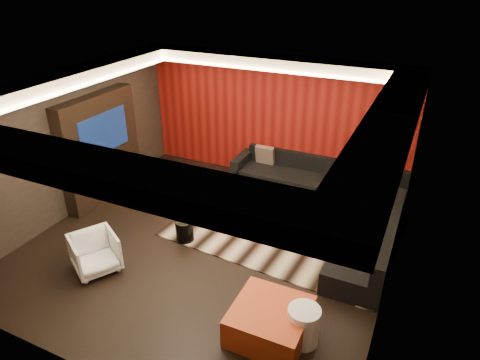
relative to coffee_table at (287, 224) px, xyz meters
The scene contains 26 objects.
floor 1.48m from the coffee_table, 137.07° to the right, with size 6.00×6.00×0.02m, color black.
ceiling 3.08m from the coffee_table, 137.07° to the right, with size 6.00×6.00×0.02m, color silver.
wall_back 2.62m from the coffee_table, 118.31° to the left, with size 6.00×0.02×2.80m, color black.
wall_left 4.40m from the coffee_table, 166.20° to the right, with size 0.02×6.00×2.80m, color black.
wall_right 2.53m from the coffee_table, 27.51° to the right, with size 0.02×6.00×2.80m, color black.
red_feature_wall 2.59m from the coffee_table, 118.80° to the left, with size 5.98×0.05×2.78m, color #6B0C0A.
soffit_back 3.27m from the coffee_table, 122.51° to the left, with size 6.00×0.60×0.22m, color silver.
soffit_front 4.64m from the coffee_table, 106.25° to the right, with size 6.00×0.60×0.22m, color silver.
soffit_left 4.69m from the coffee_table, 165.11° to the right, with size 0.60×4.80×0.22m, color silver.
soffit_right 3.21m from the coffee_table, 31.82° to the right, with size 0.60×4.80×0.22m, color silver.
cove_back 3.03m from the coffee_table, 128.56° to the left, with size 4.80×0.08×0.04m, color #FFD899.
cove_front 4.32m from the coffee_table, 107.80° to the right, with size 4.80×0.08×0.04m, color #FFD899.
cove_left 4.36m from the coffee_table, 163.72° to the right, with size 0.08×4.80×0.04m, color #FFD899.
cove_right 2.97m from the coffee_table, 38.14° to the right, with size 0.08×4.80×0.04m, color #FFD899.
tv_surround 4.07m from the coffee_table, behind, with size 0.30×2.00×2.20m, color black.
tv_screen 4.02m from the coffee_table, behind, with size 0.04×1.30×0.80m, color black.
tv_shelf 3.84m from the coffee_table, behind, with size 0.04×1.60×0.04m, color black.
rug 0.16m from the coffee_table, 105.49° to the left, with size 4.00×3.00×0.02m, color #BFAC8C.
coffee_table is the anchor object (origin of this frame).
drum_stool 1.91m from the coffee_table, 143.63° to the right, with size 0.33×0.33×0.39m, color black.
striped_pouf 1.81m from the coffee_table, behind, with size 0.66×0.66×0.36m, color beige.
white_side_table 2.67m from the coffee_table, 65.95° to the right, with size 0.43×0.43×0.54m, color white.
orange_ottoman 2.59m from the coffee_table, 75.48° to the right, with size 0.99×0.99×0.44m, color #A54315.
armchair 3.42m from the coffee_table, 134.64° to the right, with size 0.68×0.70×0.64m, color silver.
sectional_sofa 1.09m from the coffee_table, 52.74° to the left, with size 3.65×3.50×0.75m.
throw_pillows 1.38m from the coffee_table, 65.03° to the left, with size 3.09×1.65×0.50m.
Camera 1 is at (3.16, -5.48, 4.49)m, focal length 32.00 mm.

